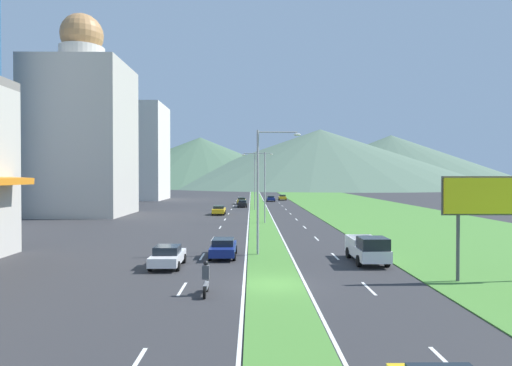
% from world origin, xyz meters
% --- Properties ---
extents(ground_plane, '(600.00, 600.00, 0.00)m').
position_xyz_m(ground_plane, '(0.00, 0.00, 0.00)').
color(ground_plane, '#2D2D30').
extents(grass_median, '(3.20, 240.00, 0.06)m').
position_xyz_m(grass_median, '(0.00, 60.00, 0.03)').
color(grass_median, '#477F33').
rests_on(grass_median, ground_plane).
extents(grass_verge_right, '(24.00, 240.00, 0.06)m').
position_xyz_m(grass_verge_right, '(20.60, 60.00, 0.03)').
color(grass_verge_right, '#477F33').
rests_on(grass_verge_right, ground_plane).
extents(lane_dash_left_1, '(0.16, 2.80, 0.01)m').
position_xyz_m(lane_dash_left_1, '(-5.10, -10.40, 0.01)').
color(lane_dash_left_1, silver).
rests_on(lane_dash_left_1, ground_plane).
extents(lane_dash_left_2, '(0.16, 2.80, 0.01)m').
position_xyz_m(lane_dash_left_2, '(-5.10, -0.79, 0.01)').
color(lane_dash_left_2, silver).
rests_on(lane_dash_left_2, ground_plane).
extents(lane_dash_left_3, '(0.16, 2.80, 0.01)m').
position_xyz_m(lane_dash_left_3, '(-5.10, 8.81, 0.01)').
color(lane_dash_left_3, silver).
rests_on(lane_dash_left_3, ground_plane).
extents(lane_dash_left_4, '(0.16, 2.80, 0.01)m').
position_xyz_m(lane_dash_left_4, '(-5.10, 18.41, 0.01)').
color(lane_dash_left_4, silver).
rests_on(lane_dash_left_4, ground_plane).
extents(lane_dash_left_5, '(0.16, 2.80, 0.01)m').
position_xyz_m(lane_dash_left_5, '(-5.10, 28.02, 0.01)').
color(lane_dash_left_5, silver).
rests_on(lane_dash_left_5, ground_plane).
extents(lane_dash_left_6, '(0.16, 2.80, 0.01)m').
position_xyz_m(lane_dash_left_6, '(-5.10, 37.62, 0.01)').
color(lane_dash_left_6, silver).
rests_on(lane_dash_left_6, ground_plane).
extents(lane_dash_left_7, '(0.16, 2.80, 0.01)m').
position_xyz_m(lane_dash_left_7, '(-5.10, 47.23, 0.01)').
color(lane_dash_left_7, silver).
rests_on(lane_dash_left_7, ground_plane).
extents(lane_dash_left_8, '(0.16, 2.80, 0.01)m').
position_xyz_m(lane_dash_left_8, '(-5.10, 56.83, 0.01)').
color(lane_dash_left_8, silver).
rests_on(lane_dash_left_8, ground_plane).
extents(lane_dash_left_9, '(0.16, 2.80, 0.01)m').
position_xyz_m(lane_dash_left_9, '(-5.10, 66.43, 0.01)').
color(lane_dash_left_9, silver).
rests_on(lane_dash_left_9, ground_plane).
extents(lane_dash_left_10, '(0.16, 2.80, 0.01)m').
position_xyz_m(lane_dash_left_10, '(-5.10, 76.04, 0.01)').
color(lane_dash_left_10, silver).
rests_on(lane_dash_left_10, ground_plane).
extents(lane_dash_left_11, '(0.16, 2.80, 0.01)m').
position_xyz_m(lane_dash_left_11, '(-5.10, 85.64, 0.01)').
color(lane_dash_left_11, silver).
rests_on(lane_dash_left_11, ground_plane).
extents(lane_dash_left_12, '(0.16, 2.80, 0.01)m').
position_xyz_m(lane_dash_left_12, '(-5.10, 95.24, 0.01)').
color(lane_dash_left_12, silver).
rests_on(lane_dash_left_12, ground_plane).
extents(lane_dash_left_13, '(0.16, 2.80, 0.01)m').
position_xyz_m(lane_dash_left_13, '(-5.10, 104.85, 0.01)').
color(lane_dash_left_13, silver).
rests_on(lane_dash_left_13, ground_plane).
extents(lane_dash_right_1, '(0.16, 2.80, 0.01)m').
position_xyz_m(lane_dash_right_1, '(5.10, -10.40, 0.01)').
color(lane_dash_right_1, silver).
rests_on(lane_dash_right_1, ground_plane).
extents(lane_dash_right_2, '(0.16, 2.80, 0.01)m').
position_xyz_m(lane_dash_right_2, '(5.10, -0.79, 0.01)').
color(lane_dash_right_2, silver).
rests_on(lane_dash_right_2, ground_plane).
extents(lane_dash_right_3, '(0.16, 2.80, 0.01)m').
position_xyz_m(lane_dash_right_3, '(5.10, 8.81, 0.01)').
color(lane_dash_right_3, silver).
rests_on(lane_dash_right_3, ground_plane).
extents(lane_dash_right_4, '(0.16, 2.80, 0.01)m').
position_xyz_m(lane_dash_right_4, '(5.10, 18.41, 0.01)').
color(lane_dash_right_4, silver).
rests_on(lane_dash_right_4, ground_plane).
extents(lane_dash_right_5, '(0.16, 2.80, 0.01)m').
position_xyz_m(lane_dash_right_5, '(5.10, 28.02, 0.01)').
color(lane_dash_right_5, silver).
rests_on(lane_dash_right_5, ground_plane).
extents(lane_dash_right_6, '(0.16, 2.80, 0.01)m').
position_xyz_m(lane_dash_right_6, '(5.10, 37.62, 0.01)').
color(lane_dash_right_6, silver).
rests_on(lane_dash_right_6, ground_plane).
extents(lane_dash_right_7, '(0.16, 2.80, 0.01)m').
position_xyz_m(lane_dash_right_7, '(5.10, 47.23, 0.01)').
color(lane_dash_right_7, silver).
rests_on(lane_dash_right_7, ground_plane).
extents(lane_dash_right_8, '(0.16, 2.80, 0.01)m').
position_xyz_m(lane_dash_right_8, '(5.10, 56.83, 0.01)').
color(lane_dash_right_8, silver).
rests_on(lane_dash_right_8, ground_plane).
extents(lane_dash_right_9, '(0.16, 2.80, 0.01)m').
position_xyz_m(lane_dash_right_9, '(5.10, 66.43, 0.01)').
color(lane_dash_right_9, silver).
rests_on(lane_dash_right_9, ground_plane).
extents(lane_dash_right_10, '(0.16, 2.80, 0.01)m').
position_xyz_m(lane_dash_right_10, '(5.10, 76.04, 0.01)').
color(lane_dash_right_10, silver).
rests_on(lane_dash_right_10, ground_plane).
extents(lane_dash_right_11, '(0.16, 2.80, 0.01)m').
position_xyz_m(lane_dash_right_11, '(5.10, 85.64, 0.01)').
color(lane_dash_right_11, silver).
rests_on(lane_dash_right_11, ground_plane).
extents(lane_dash_right_12, '(0.16, 2.80, 0.01)m').
position_xyz_m(lane_dash_right_12, '(5.10, 95.24, 0.01)').
color(lane_dash_right_12, silver).
rests_on(lane_dash_right_12, ground_plane).
extents(lane_dash_right_13, '(0.16, 2.80, 0.01)m').
position_xyz_m(lane_dash_right_13, '(5.10, 104.85, 0.01)').
color(lane_dash_right_13, silver).
rests_on(lane_dash_right_13, ground_plane).
extents(edge_line_median_left, '(0.16, 240.00, 0.01)m').
position_xyz_m(edge_line_median_left, '(-1.75, 60.00, 0.01)').
color(edge_line_median_left, silver).
rests_on(edge_line_median_left, ground_plane).
extents(edge_line_median_right, '(0.16, 240.00, 0.01)m').
position_xyz_m(edge_line_median_right, '(1.75, 60.00, 0.01)').
color(edge_line_median_right, silver).
rests_on(edge_line_median_right, ground_plane).
extents(domed_building, '(14.14, 14.14, 31.89)m').
position_xyz_m(domed_building, '(-28.24, 45.33, 13.23)').
color(domed_building, '#B7B2A8').
rests_on(domed_building, ground_plane).
extents(midrise_colored, '(16.02, 16.02, 25.04)m').
position_xyz_m(midrise_colored, '(-32.39, 91.52, 12.52)').
color(midrise_colored, silver).
rests_on(midrise_colored, ground_plane).
extents(hill_far_left, '(154.06, 154.06, 30.88)m').
position_xyz_m(hill_far_left, '(-33.83, 251.98, 15.44)').
color(hill_far_left, '#47664C').
rests_on(hill_far_left, ground_plane).
extents(hill_far_center, '(197.30, 197.30, 34.53)m').
position_xyz_m(hill_far_center, '(39.98, 238.05, 17.26)').
color(hill_far_center, '#516B56').
rests_on(hill_far_center, ground_plane).
extents(hill_far_right, '(172.77, 172.77, 33.51)m').
position_xyz_m(hill_far_right, '(91.09, 263.95, 16.76)').
color(hill_far_right, '#516B56').
rests_on(hill_far_right, ground_plane).
extents(street_lamp_near, '(3.45, 0.28, 9.74)m').
position_xyz_m(street_lamp_near, '(-0.45, 9.48, 5.63)').
color(street_lamp_near, '#99999E').
rests_on(street_lamp_near, ground_plane).
extents(street_lamp_mid, '(3.14, 0.40, 9.32)m').
position_xyz_m(street_lamp_mid, '(0.07, 32.43, 5.38)').
color(street_lamp_mid, '#99999E').
rests_on(street_lamp_mid, ground_plane).
extents(street_lamp_far, '(3.43, 0.31, 10.55)m').
position_xyz_m(street_lamp_far, '(-0.37, 55.35, 6.04)').
color(street_lamp_far, '#99999E').
rests_on(street_lamp_far, ground_plane).
extents(billboard_roadside, '(6.06, 0.28, 6.16)m').
position_xyz_m(billboard_roadside, '(12.72, 0.59, 4.73)').
color(billboard_roadside, '#4C4C51').
rests_on(billboard_roadside, ground_plane).
extents(car_0, '(1.98, 4.65, 1.43)m').
position_xyz_m(car_0, '(-3.46, 8.59, 0.74)').
color(car_0, navy).
rests_on(car_0, ground_plane).
extents(car_1, '(1.89, 4.53, 1.43)m').
position_xyz_m(car_1, '(-3.15, 62.81, 0.74)').
color(car_1, black).
rests_on(car_1, ground_plane).
extents(car_3, '(1.98, 4.46, 1.34)m').
position_xyz_m(car_3, '(3.42, 82.93, 0.71)').
color(car_3, navy).
rests_on(car_3, ground_plane).
extents(car_5, '(1.95, 4.38, 1.41)m').
position_xyz_m(car_5, '(6.69, 88.42, 0.73)').
color(car_5, yellow).
rests_on(car_5, ground_plane).
extents(car_6, '(2.02, 4.23, 1.46)m').
position_xyz_m(car_6, '(-7.00, 5.01, 0.74)').
color(car_6, silver).
rests_on(car_6, ground_plane).
extents(car_7, '(1.98, 4.42, 1.50)m').
position_xyz_m(car_7, '(-3.54, 72.37, 0.76)').
color(car_7, yellow).
rests_on(car_7, ground_plane).
extents(car_8, '(2.03, 4.64, 1.43)m').
position_xyz_m(car_8, '(-6.58, 45.54, 0.75)').
color(car_8, yellow).
rests_on(car_8, ground_plane).
extents(pickup_truck_0, '(2.18, 5.40, 2.00)m').
position_xyz_m(pickup_truck_0, '(6.93, 6.20, 0.98)').
color(pickup_truck_0, silver).
rests_on(pickup_truck_0, ground_plane).
extents(motorcycle_rider, '(0.36, 2.00, 1.80)m').
position_xyz_m(motorcycle_rider, '(-3.68, -2.01, 0.75)').
color(motorcycle_rider, black).
rests_on(motorcycle_rider, ground_plane).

